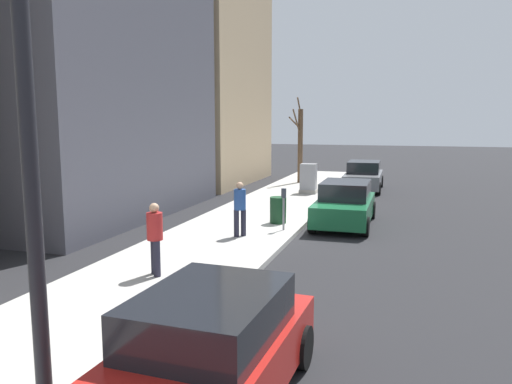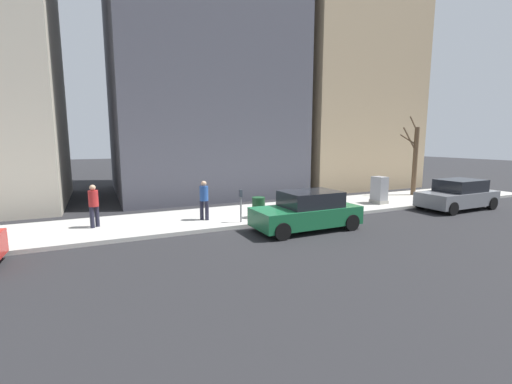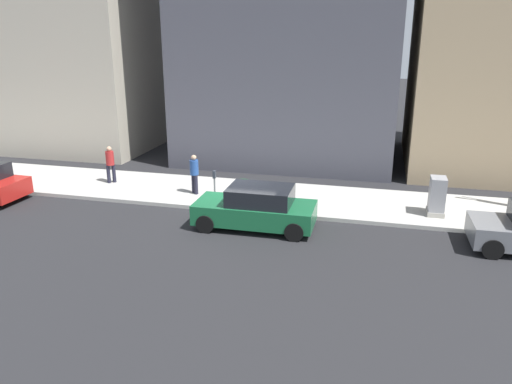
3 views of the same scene
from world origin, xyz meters
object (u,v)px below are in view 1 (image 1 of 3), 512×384
office_tower_left (174,23)px  streetlamp (46,83)px  parked_car_red (206,356)px  trash_bin (278,210)px  parking_meter (284,205)px  parked_car_green (345,204)px  parked_car_grey (363,176)px  pedestrian_near_meter (240,206)px  pedestrian_midblock (155,235)px  utility_box (308,179)px  bare_tree (300,144)px

office_tower_left → streetlamp: bearing=113.2°
parked_car_red → trash_bin: size_ratio=4.74×
parked_car_red → office_tower_left: office_tower_left is taller
parking_meter → parked_car_green: bearing=-128.6°
parked_car_grey → trash_bin: 10.48m
parked_car_red → pedestrian_near_meter: pedestrian_near_meter is taller
pedestrian_midblock → office_tower_left: (8.08, -17.59, 8.20)m
streetlamp → trash_bin: streetlamp is taller
pedestrian_near_meter → parked_car_grey: bearing=-148.1°
pedestrian_midblock → office_tower_left: size_ratio=0.09×
parked_car_grey → pedestrian_midblock: bearing=78.4°
office_tower_left → utility_box: bearing=156.7°
parked_car_red → parked_car_grey: bearing=-87.8°
streetlamp → bare_tree: (2.33, -23.28, -1.69)m
pedestrian_near_meter → parked_car_red: bearing=59.6°
parked_car_green → trash_bin: parked_car_green is taller
parked_car_red → office_tower_left: (11.18, -22.01, 8.55)m
bare_tree → trash_bin: bearing=98.5°
bare_tree → office_tower_left: bearing=1.9°
parked_car_grey → pedestrian_midblock: size_ratio=2.55×
parked_car_grey → parking_meter: size_ratio=3.13×
pedestrian_near_meter → parking_meter: bearing=-177.1°
bare_tree → trash_bin: 11.64m
utility_box → pedestrian_midblock: 13.80m
utility_box → pedestrian_near_meter: pedestrian_near_meter is taller
parked_car_green → pedestrian_near_meter: 4.33m
parked_car_green → parking_meter: bearing=51.0°
pedestrian_midblock → office_tower_left: bearing=162.7°
parked_car_green → office_tower_left: office_tower_left is taller
utility_box → office_tower_left: 12.82m
parked_car_red → utility_box: utility_box is taller
parked_car_grey → parked_car_green: bearing=90.1°
parked_car_green → utility_box: utility_box is taller
parking_meter → office_tower_left: bearing=-51.4°
parked_car_red → bare_tree: (3.63, -22.26, 1.59)m
utility_box → trash_bin: utility_box is taller
pedestrian_midblock → parked_car_grey: bearing=127.4°
parked_car_green → trash_bin: size_ratio=4.68×
parked_car_grey → office_tower_left: (11.21, -0.84, 8.55)m
trash_bin → office_tower_left: bearing=-50.3°
trash_bin → parking_meter: bearing=113.9°
parked_car_green → streetlamp: (1.51, 12.98, 3.28)m
parked_car_grey → parking_meter: 11.42m
utility_box → parked_car_green: bearing=112.1°
parking_meter → pedestrian_midblock: (1.63, 5.44, 0.11)m
parked_car_red → parking_meter: size_ratio=3.16×
parked_car_green → pedestrian_near_meter: bearing=50.3°
pedestrian_midblock → parked_car_red: bearing=-7.0°
parked_car_green → trash_bin: 2.40m
utility_box → pedestrian_near_meter: bearing=88.8°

